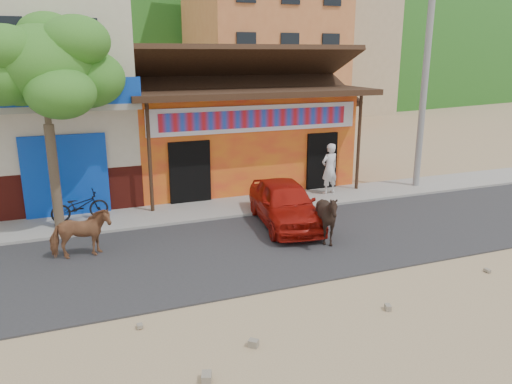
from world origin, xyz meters
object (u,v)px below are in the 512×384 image
(cow_tan, at_px, (81,234))
(pedestrian, at_px, (329,169))
(tree, at_px, (49,124))
(scooter, at_px, (80,206))
(cow_dark, at_px, (327,218))
(utility_pole, at_px, (425,79))
(red_car, at_px, (285,203))

(cow_tan, distance_m, pedestrian, 9.02)
(tree, xyz_separation_m, scooter, (0.60, 0.45, -2.56))
(pedestrian, bearing_deg, scooter, -11.38)
(scooter, bearing_deg, cow_dark, -132.13)
(utility_pole, distance_m, red_car, 7.63)
(scooter, bearing_deg, tree, 119.36)
(tree, height_order, scooter, tree)
(cow_dark, xyz_separation_m, pedestrian, (2.36, 4.12, 0.27))
(red_car, bearing_deg, scooter, 165.35)
(red_car, bearing_deg, pedestrian, 47.73)
(cow_tan, xyz_separation_m, red_car, (5.80, 0.46, 0.05))
(red_car, relative_size, scooter, 2.34)
(cow_dark, height_order, scooter, cow_dark)
(tree, height_order, pedestrian, tree)
(tree, relative_size, pedestrian, 3.28)
(scooter, bearing_deg, utility_pole, -98.97)
(tree, bearing_deg, scooter, 37.14)
(red_car, height_order, scooter, red_car)
(utility_pole, relative_size, pedestrian, 4.38)
(tree, xyz_separation_m, utility_pole, (12.80, 0.20, 1.00))
(tree, distance_m, cow_dark, 8.07)
(utility_pole, xyz_separation_m, red_car, (-6.48, -2.13, -3.41))
(cow_tan, relative_size, pedestrian, 0.81)
(red_car, bearing_deg, utility_pole, 26.23)
(cow_tan, relative_size, red_car, 0.38)
(cow_dark, xyz_separation_m, red_car, (-0.43, 1.81, -0.05))
(scooter, bearing_deg, cow_tan, 170.63)
(tree, xyz_separation_m, pedestrian, (9.10, 0.38, -2.09))
(tree, distance_m, pedestrian, 9.34)
(cow_dark, xyz_separation_m, scooter, (-6.14, 4.20, -0.20))
(tree, bearing_deg, pedestrian, 2.38)
(red_car, bearing_deg, cow_tan, -167.45)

